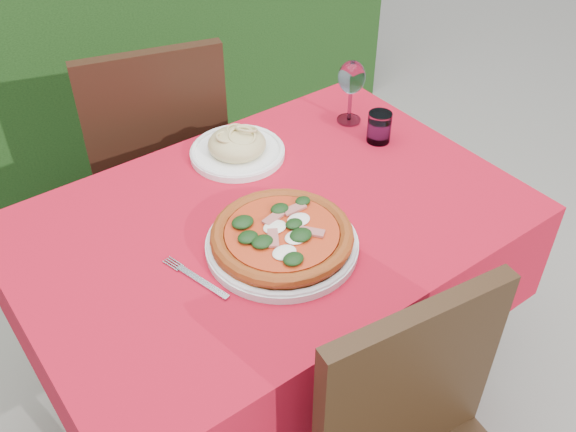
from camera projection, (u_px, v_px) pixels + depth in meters
ground at (274, 390)px, 2.10m from camera, size 60.00×60.00×0.00m
dining_table at (271, 258)px, 1.72m from camera, size 1.26×0.86×0.75m
chair_far at (157, 153)px, 2.17m from camera, size 0.54×0.54×0.98m
pizza_plate at (282, 238)px, 1.51m from camera, size 0.39×0.39×0.07m
pasta_plate at (237, 147)px, 1.81m from camera, size 0.27×0.27×0.08m
water_glass at (379, 129)px, 1.86m from camera, size 0.07×0.07×0.09m
wine_glass at (352, 80)px, 1.88m from camera, size 0.08×0.08×0.20m
fork at (203, 282)px, 1.44m from camera, size 0.08×0.21×0.01m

